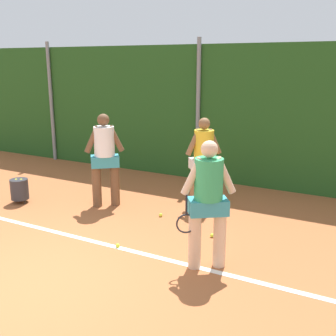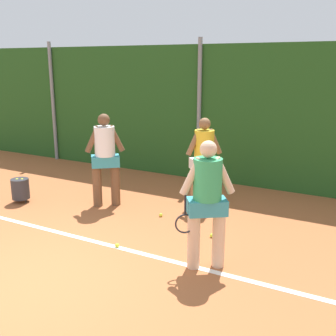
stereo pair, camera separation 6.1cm
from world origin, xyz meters
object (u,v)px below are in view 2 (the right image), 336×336
player_backcourt_far (204,158)px  tennis_ball_4 (161,215)px  player_foreground_near (207,198)px  player_midcourt (105,155)px  tennis_ball_2 (209,187)px  tennis_ball_0 (224,216)px  tennis_ball_5 (117,245)px  ball_hopper (20,189)px  tennis_ball_1 (212,235)px

player_backcourt_far → tennis_ball_4: bearing=19.3°
player_foreground_near → player_backcourt_far: (-1.04, 2.30, -0.02)m
player_midcourt → tennis_ball_2: 2.68m
tennis_ball_0 → tennis_ball_5: bearing=-117.1°
player_foreground_near → tennis_ball_4: (-1.51, 1.39, -0.99)m
tennis_ball_2 → tennis_ball_5: bearing=-91.0°
player_midcourt → tennis_ball_4: bearing=-40.9°
player_backcourt_far → ball_hopper: (-3.42, -1.58, -0.71)m
tennis_ball_0 → tennis_ball_5: size_ratio=1.00×
ball_hopper → tennis_ball_2: (3.06, 2.77, -0.26)m
tennis_ball_2 → tennis_ball_0: bearing=-58.8°
player_foreground_near → player_midcourt: bearing=-62.0°
tennis_ball_0 → tennis_ball_4: same height
player_foreground_near → tennis_ball_0: (-0.45, 1.91, -0.99)m
tennis_ball_5 → tennis_ball_2: bearing=89.0°
player_foreground_near → player_midcourt: 3.12m
player_midcourt → player_backcourt_far: bearing=-12.4°
player_midcourt → ball_hopper: bearing=163.1°
tennis_ball_0 → tennis_ball_4: (-1.06, -0.52, 0.00)m
tennis_ball_5 → ball_hopper: bearing=164.8°
player_midcourt → tennis_ball_5: (1.31, -1.51, -1.01)m
player_foreground_near → tennis_ball_5: size_ratio=27.63×
tennis_ball_5 → player_foreground_near: bearing=3.4°
tennis_ball_0 → player_backcourt_far: bearing=146.8°
player_foreground_near → player_backcourt_far: size_ratio=1.02×
ball_hopper → tennis_ball_2: bearing=42.1°
player_foreground_near → ball_hopper: (-4.46, 0.73, -0.73)m
tennis_ball_2 → tennis_ball_5: 3.58m
player_foreground_near → tennis_ball_2: bearing=-103.0°
tennis_ball_0 → player_midcourt: bearing=-168.2°
tennis_ball_0 → tennis_ball_1: 0.95m
player_backcourt_far → tennis_ball_1: (0.74, -1.33, -0.97)m
tennis_ball_2 → tennis_ball_5: same height
tennis_ball_0 → tennis_ball_2: size_ratio=1.00×
tennis_ball_1 → tennis_ball_5: bearing=-137.8°
tennis_ball_4 → tennis_ball_5: same height
player_foreground_near → tennis_ball_1: player_foreground_near is taller
ball_hopper → tennis_ball_4: 3.04m
player_midcourt → ball_hopper: player_midcourt is taller
player_foreground_near → tennis_ball_0: 2.20m
player_foreground_near → tennis_ball_4: size_ratio=27.63×
tennis_ball_2 → tennis_ball_4: size_ratio=1.00×
player_backcourt_far → tennis_ball_2: player_backcourt_far is taller
player_backcourt_far → tennis_ball_2: size_ratio=27.10×
tennis_ball_2 → player_foreground_near: bearing=-68.1°
tennis_ball_4 → player_midcourt: bearing=178.4°
player_midcourt → tennis_ball_4: (1.27, -0.03, -1.01)m
tennis_ball_2 → tennis_ball_1: bearing=-66.4°
ball_hopper → tennis_ball_1: (4.16, 0.24, -0.26)m
player_midcourt → tennis_ball_1: size_ratio=28.20×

